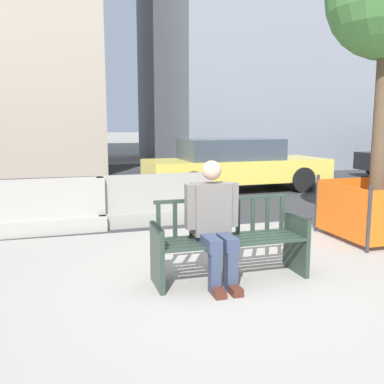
% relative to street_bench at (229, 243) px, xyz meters
% --- Properties ---
extents(ground_plane, '(200.00, 200.00, 0.00)m').
position_rel_street_bench_xyz_m(ground_plane, '(0.04, -0.31, -0.40)').
color(ground_plane, gray).
extents(street_asphalt, '(120.00, 12.00, 0.01)m').
position_rel_street_bench_xyz_m(street_asphalt, '(0.04, 8.39, -0.39)').
color(street_asphalt, '#333335').
rests_on(street_asphalt, ground).
extents(street_bench, '(1.69, 0.54, 0.88)m').
position_rel_street_bench_xyz_m(street_bench, '(0.00, 0.00, 0.00)').
color(street_bench, '#28382D').
rests_on(street_bench, ground).
extents(seated_person, '(0.58, 0.72, 1.31)m').
position_rel_street_bench_xyz_m(seated_person, '(-0.20, -0.06, 0.29)').
color(seated_person, '#66605B').
rests_on(seated_person, ground).
extents(jersey_barrier_centre, '(2.02, 0.75, 0.84)m').
position_rel_street_bench_xyz_m(jersey_barrier_centre, '(-0.24, 2.95, -0.06)').
color(jersey_barrier_centre, gray).
rests_on(jersey_barrier_centre, ground).
extents(jersey_barrier_left, '(2.02, 0.74, 0.84)m').
position_rel_street_bench_xyz_m(jersey_barrier_left, '(-2.12, 2.80, -0.06)').
color(jersey_barrier_left, '#9E998E').
rests_on(jersey_barrier_left, ground).
extents(construction_fence, '(1.28, 1.28, 0.91)m').
position_rel_street_bench_xyz_m(construction_fence, '(2.73, 0.99, 0.06)').
color(construction_fence, '#2D2D33').
rests_on(construction_fence, ground).
extents(car_taxi_near, '(4.76, 1.96, 1.34)m').
position_rel_street_bench_xyz_m(car_taxi_near, '(2.48, 6.00, 0.29)').
color(car_taxi_near, '#DBC64C').
rests_on(car_taxi_near, ground).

